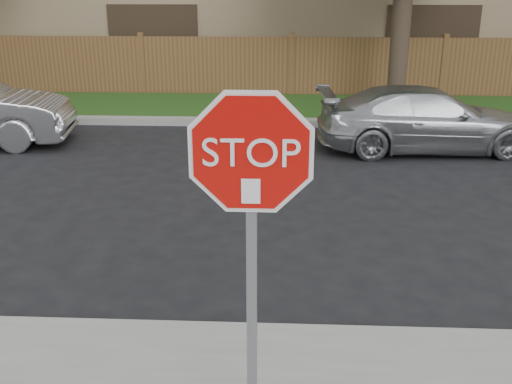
{
  "coord_description": "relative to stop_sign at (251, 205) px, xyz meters",
  "views": [
    {
      "loc": [
        -0.16,
        -4.75,
        3.09
      ],
      "look_at": [
        -0.34,
        -0.9,
        1.7
      ],
      "focal_mm": 42.0,
      "sensor_mm": 36.0,
      "label": 1
    }
  ],
  "objects": [
    {
      "name": "fence",
      "position": [
        0.34,
        12.88,
        -1.03
      ],
      "size": [
        70.0,
        0.12,
        1.6
      ],
      "primitive_type": "cube",
      "color": "brown",
      "rests_on": "ground"
    },
    {
      "name": "stop_sign",
      "position": [
        0.0,
        0.0,
        0.0
      ],
      "size": [
        1.01,
        0.13,
        2.55
      ],
      "color": "gray",
      "rests_on": "sidewalk_near"
    },
    {
      "name": "grass_strip",
      "position": [
        0.34,
        11.28,
        -1.77
      ],
      "size": [
        70.0,
        3.0,
        0.12
      ],
      "primitive_type": "cube",
      "color": "#1E4714",
      "rests_on": "ground"
    },
    {
      "name": "ground",
      "position": [
        0.34,
        1.48,
        -1.83
      ],
      "size": [
        90.0,
        90.0,
        0.0
      ],
      "primitive_type": "plane",
      "color": "black",
      "rests_on": "ground"
    },
    {
      "name": "far_curb",
      "position": [
        0.34,
        9.63,
        -1.75
      ],
      "size": [
        70.0,
        0.3,
        0.15
      ],
      "primitive_type": "cube",
      "color": "gray",
      "rests_on": "ground"
    },
    {
      "name": "sedan_right",
      "position": [
        2.84,
        7.81,
        -1.24
      ],
      "size": [
        4.16,
        1.91,
        1.18
      ],
      "primitive_type": "imported",
      "rotation": [
        0.0,
        0.0,
        1.63
      ],
      "color": "#B2B5BA",
      "rests_on": "ground"
    }
  ]
}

